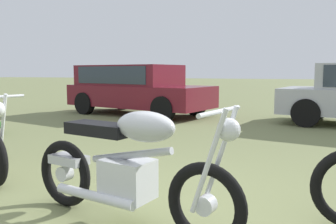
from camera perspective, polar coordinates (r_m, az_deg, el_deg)
name	(u,v)px	position (r m, az deg, el deg)	size (l,w,h in m)	color
ground_plane	(148,213)	(3.25, -3.21, -15.97)	(120.00, 120.00, 0.00)	olive
motorcycle_silver	(128,167)	(2.89, -6.50, -8.81)	(2.04, 0.75, 1.02)	black
car_burgundy	(134,86)	(10.36, -5.50, 4.24)	(4.51, 2.71, 1.43)	maroon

